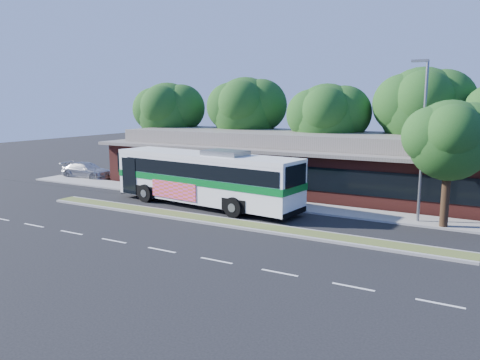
{
  "coord_description": "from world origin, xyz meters",
  "views": [
    {
      "loc": [
        13.35,
        -21.45,
        6.81
      ],
      "look_at": [
        -0.62,
        3.57,
        2.0
      ],
      "focal_mm": 35.0,
      "sensor_mm": 36.0,
      "label": 1
    }
  ],
  "objects": [
    {
      "name": "ground",
      "position": [
        0.0,
        0.0,
        0.0
      ],
      "size": [
        120.0,
        120.0,
        0.0
      ],
      "primitive_type": "plane",
      "color": "black",
      "rests_on": "ground"
    },
    {
      "name": "median_strip",
      "position": [
        0.0,
        0.6,
        0.07
      ],
      "size": [
        26.0,
        1.1,
        0.15
      ],
      "primitive_type": "cube",
      "color": "#515A26",
      "rests_on": "ground"
    },
    {
      "name": "sidewalk",
      "position": [
        0.0,
        6.4,
        0.06
      ],
      "size": [
        44.0,
        2.6,
        0.12
      ],
      "primitive_type": "cube",
      "color": "gray",
      "rests_on": "ground"
    },
    {
      "name": "parking_lot",
      "position": [
        -18.0,
        10.0,
        0.01
      ],
      "size": [
        14.0,
        12.0,
        0.01
      ],
      "primitive_type": "cube",
      "color": "black",
      "rests_on": "ground"
    },
    {
      "name": "plaza_building",
      "position": [
        0.0,
        12.99,
        2.13
      ],
      "size": [
        33.2,
        11.2,
        4.45
      ],
      "color": "#59211C",
      "rests_on": "ground"
    },
    {
      "name": "lamp_post",
      "position": [
        9.56,
        6.0,
        4.9
      ],
      "size": [
        0.93,
        0.18,
        9.07
      ],
      "color": "slate",
      "rests_on": "ground"
    },
    {
      "name": "tree_bg_a",
      "position": [
        -14.58,
        15.14,
        5.87
      ],
      "size": [
        6.47,
        5.8,
        8.63
      ],
      "color": "black",
      "rests_on": "ground"
    },
    {
      "name": "tree_bg_b",
      "position": [
        -6.57,
        16.14,
        6.14
      ],
      "size": [
        6.69,
        6.0,
        9.0
      ],
      "color": "black",
      "rests_on": "ground"
    },
    {
      "name": "tree_bg_c",
      "position": [
        1.4,
        15.13,
        5.59
      ],
      "size": [
        6.24,
        5.6,
        8.26
      ],
      "color": "black",
      "rests_on": "ground"
    },
    {
      "name": "tree_bg_d",
      "position": [
        8.45,
        16.15,
        6.42
      ],
      "size": [
        6.91,
        6.2,
        9.37
      ],
      "color": "black",
      "rests_on": "ground"
    },
    {
      "name": "transit_bus",
      "position": [
        -3.31,
        3.79,
        2.11
      ],
      "size": [
        13.74,
        4.41,
        3.79
      ],
      "rotation": [
        0.0,
        0.0,
        -0.11
      ],
      "color": "white",
      "rests_on": "ground"
    },
    {
      "name": "sedan",
      "position": [
        -19.0,
        8.16,
        0.71
      ],
      "size": [
        5.04,
        2.41,
        1.42
      ],
      "primitive_type": "imported",
      "rotation": [
        0.0,
        0.0,
        1.66
      ],
      "color": "#9FA0A6",
      "rests_on": "ground"
    },
    {
      "name": "sidewalk_tree",
      "position": [
        11.31,
        5.57,
        4.88
      ],
      "size": [
        4.76,
        4.27,
        6.92
      ],
      "color": "black",
      "rests_on": "ground"
    }
  ]
}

